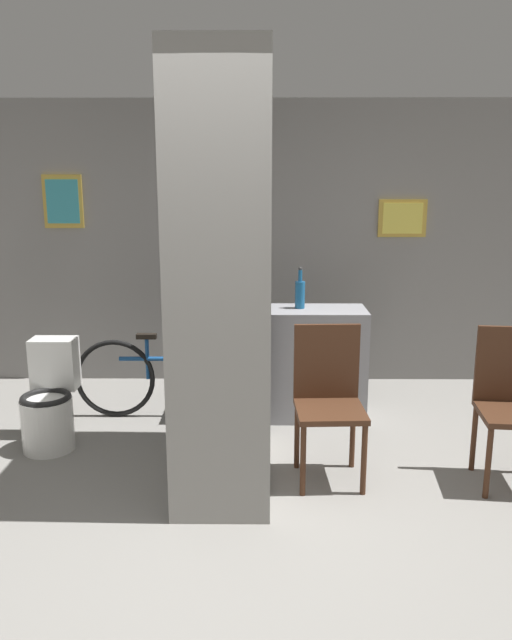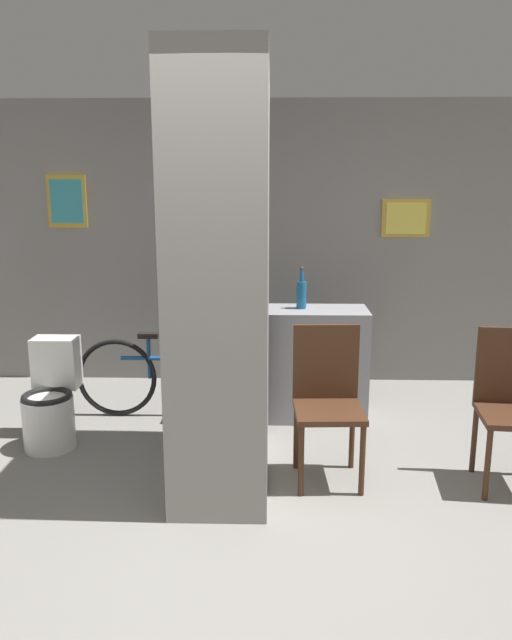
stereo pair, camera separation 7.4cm
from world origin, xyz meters
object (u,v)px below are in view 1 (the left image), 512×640
object	(u,v)px
bicycle	(182,377)
bottle_tall	(300,293)
toilet	(50,403)
chair_by_doorway	(512,399)
chair_near_pillar	(328,395)

from	to	relation	value
bicycle	bottle_tall	xyz separation A→B (m)	(0.95, 0.06, 0.68)
toilet	chair_by_doorway	distance (m)	3.17
chair_near_pillar	chair_by_doorway	xyz separation A→B (m)	(1.16, -0.05, 0.00)
chair_near_pillar	bottle_tall	distance (m)	1.18
toilet	chair_near_pillar	xyz separation A→B (m)	(1.96, -0.45, 0.23)
toilet	chair_by_doorway	size ratio (longest dim) A/B	0.77
chair_by_doorway	toilet	bearing A→B (deg)	176.57
chair_near_pillar	chair_by_doorway	world-z (taller)	same
toilet	chair_by_doorway	xyz separation A→B (m)	(3.12, -0.50, 0.23)
toilet	bicycle	bearing A→B (deg)	32.10
toilet	chair_near_pillar	size ratio (longest dim) A/B	0.77
bottle_tall	chair_near_pillar	bearing A→B (deg)	-83.39
chair_by_doorway	bicycle	world-z (taller)	chair_by_doorway
bicycle	chair_near_pillar	bearing A→B (deg)	-43.13
chair_by_doorway	bottle_tall	distance (m)	1.77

